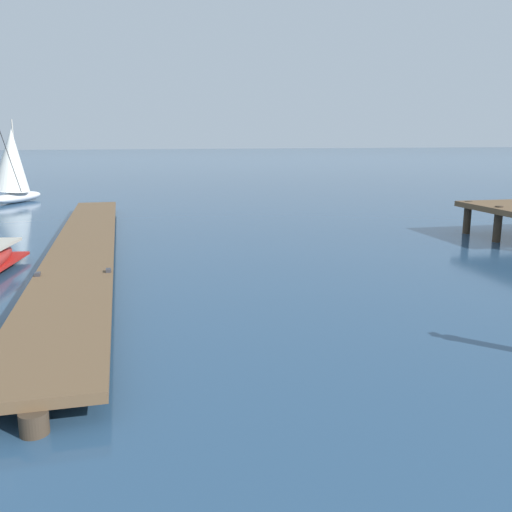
# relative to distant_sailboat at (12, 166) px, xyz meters

# --- Properties ---
(floating_dock) EXTENTS (3.43, 22.29, 0.53)m
(floating_dock) POSITION_rel_distant_sailboat_xyz_m (3.50, -16.30, -1.72)
(floating_dock) COLOR brown
(floating_dock) RESTS_ON ground
(distant_sailboat) EXTENTS (3.20, 4.00, 4.65)m
(distant_sailboat) POSITION_rel_distant_sailboat_xyz_m (0.00, 0.00, 0.00)
(distant_sailboat) COLOR silver
(distant_sailboat) RESTS_ON ground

